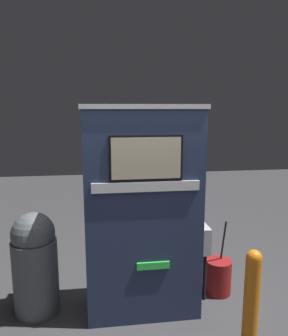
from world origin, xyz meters
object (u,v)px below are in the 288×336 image
at_px(gas_pump, 142,211).
at_px(safety_bollard, 252,295).
at_px(trash_bin, 35,262).
at_px(squeegee_bucket, 218,276).

relative_size(gas_pump, safety_bollard, 2.37).
bearing_deg(gas_pump, trash_bin, 175.10).
bearing_deg(safety_bollard, squeegee_bucket, 89.03).
height_order(safety_bollard, squeegee_bucket, safety_bollard).
xyz_separation_m(safety_bollard, trash_bin, (-1.85, 0.72, 0.07)).
relative_size(safety_bollard, trash_bin, 0.84).
bearing_deg(gas_pump, squeegee_bucket, 10.61).
bearing_deg(safety_bollard, trash_bin, 158.87).
distance_m(trash_bin, squeegee_bucket, 1.89).
relative_size(trash_bin, squeegee_bucket, 1.22).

